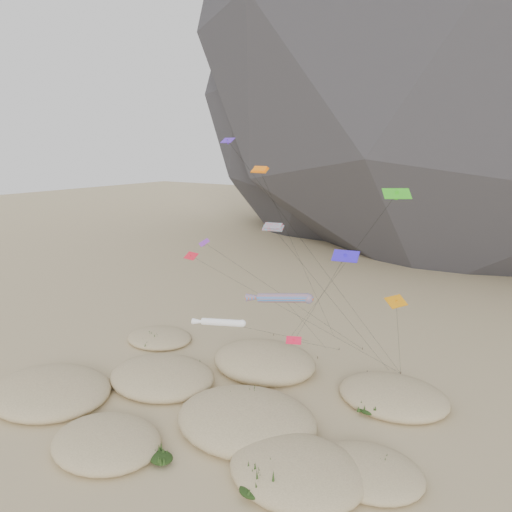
{
  "coord_description": "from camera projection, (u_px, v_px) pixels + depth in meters",
  "views": [
    {
      "loc": [
        29.28,
        -35.15,
        27.96
      ],
      "look_at": [
        -2.54,
        12.0,
        15.21
      ],
      "focal_mm": 35.0,
      "sensor_mm": 36.0,
      "label": 1
    }
  ],
  "objects": [
    {
      "name": "rainbow_tube_kite",
      "position": [
        281.0,
        298.0,
        56.12
      ],
      "size": [
        7.85,
        14.94,
        11.97
      ],
      "color": "#F8551A",
      "rests_on": "ground"
    },
    {
      "name": "ground",
      "position": [
        211.0,
        427.0,
        50.53
      ],
      "size": [
        500.0,
        500.0,
        0.0
      ],
      "primitive_type": "plane",
      "color": "#CCB789",
      "rests_on": "ground"
    },
    {
      "name": "dune_grass",
      "position": [
        232.0,
        404.0,
        53.39
      ],
      "size": [
        39.82,
        26.68,
        1.45
      ],
      "color": "black",
      "rests_on": "ground"
    },
    {
      "name": "dunes",
      "position": [
        215.0,
        399.0,
        54.73
      ],
      "size": [
        47.2,
        33.62,
        3.81
      ],
      "color": "#CCB789",
      "rests_on": "ground"
    },
    {
      "name": "orange_parafoil",
      "position": [
        261.0,
        173.0,
        60.94
      ],
      "size": [
        6.11,
        13.19,
        25.4
      ],
      "color": "orange",
      "rests_on": "ground"
    },
    {
      "name": "white_tube_kite",
      "position": [
        220.0,
        322.0,
        54.67
      ],
      "size": [
        6.29,
        21.22,
        9.54
      ],
      "color": "white",
      "rests_on": "ground"
    },
    {
      "name": "delta_kites",
      "position": [
        307.0,
        254.0,
        52.19
      ],
      "size": [
        26.62,
        21.66,
        28.65
      ],
      "color": "#2E19DA",
      "rests_on": "ground"
    },
    {
      "name": "kite_stakes",
      "position": [
        327.0,
        353.0,
        68.08
      ],
      "size": [
        19.98,
        7.07,
        0.3
      ],
      "color": "#3F2D1E",
      "rests_on": "ground"
    },
    {
      "name": "multi_parafoil",
      "position": [
        275.0,
        230.0,
        52.36
      ],
      "size": [
        9.81,
        14.91,
        19.94
      ],
      "color": "#FF1A29",
      "rests_on": "ground"
    }
  ]
}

